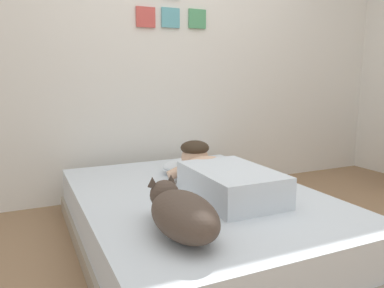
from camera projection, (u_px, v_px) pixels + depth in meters
The scene contains 8 objects.
ground_plane at pixel (277, 265), 2.11m from camera, with size 13.39×13.39×0.00m, color #8C6B4C.
back_wall at pixel (169, 54), 3.35m from camera, with size 4.69×0.12×2.50m.
bed at pixel (197, 219), 2.35m from camera, with size 1.44×1.99×0.34m.
pillow at pixel (196, 165), 2.82m from camera, with size 0.52×0.32×0.11m, color silver.
person_lying at pixel (220, 176), 2.31m from camera, with size 0.43×0.92×0.27m.
dog at pixel (181, 213), 1.69m from camera, with size 0.26×0.57×0.21m.
coffee_cup at pixel (190, 168), 2.80m from camera, with size 0.12×0.09×0.07m.
cell_phone at pixel (204, 184), 2.48m from camera, with size 0.07×0.14×0.01m, color black.
Camera 1 is at (-1.26, -1.57, 1.04)m, focal length 35.06 mm.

